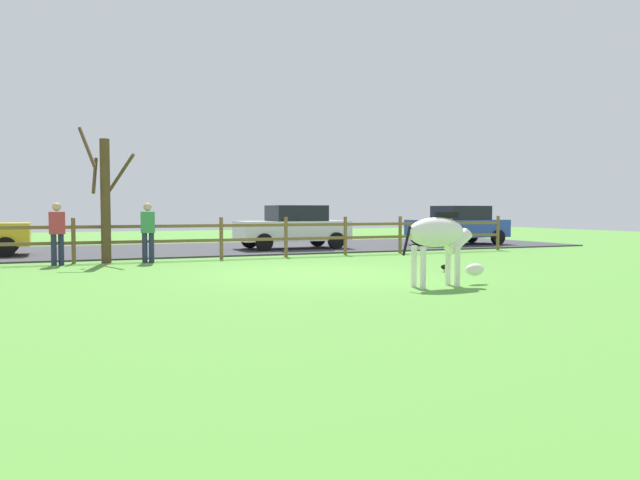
{
  "coord_description": "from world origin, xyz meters",
  "views": [
    {
      "loc": [
        -5.14,
        -12.67,
        1.45
      ],
      "look_at": [
        0.55,
        0.81,
        0.72
      ],
      "focal_mm": 34.13,
      "sensor_mm": 36.0,
      "label": 1
    }
  ],
  "objects_px": {
    "crow_on_grass": "(445,267)",
    "visitor_left_of_tree": "(148,230)",
    "bare_tree": "(105,197)",
    "parked_car_white": "(293,227)",
    "parked_car_blue": "(458,225)",
    "zebra": "(440,238)",
    "visitor_right_of_tree": "(57,231)"
  },
  "relations": [
    {
      "from": "bare_tree",
      "to": "parked_car_white",
      "type": "bearing_deg",
      "value": 25.34
    },
    {
      "from": "zebra",
      "to": "visitor_left_of_tree",
      "type": "height_order",
      "value": "visitor_left_of_tree"
    },
    {
      "from": "zebra",
      "to": "crow_on_grass",
      "type": "bearing_deg",
      "value": 53.4
    },
    {
      "from": "bare_tree",
      "to": "visitor_right_of_tree",
      "type": "bearing_deg",
      "value": -168.34
    },
    {
      "from": "bare_tree",
      "to": "zebra",
      "type": "height_order",
      "value": "bare_tree"
    },
    {
      "from": "crow_on_grass",
      "to": "parked_car_white",
      "type": "xyz_separation_m",
      "value": [
        -0.55,
        8.69,
        0.72
      ]
    },
    {
      "from": "crow_on_grass",
      "to": "visitor_right_of_tree",
      "type": "bearing_deg",
      "value": 147.52
    },
    {
      "from": "parked_car_white",
      "to": "visitor_right_of_tree",
      "type": "distance_m",
      "value": 8.51
    },
    {
      "from": "parked_car_blue",
      "to": "visitor_left_of_tree",
      "type": "xyz_separation_m",
      "value": [
        -12.62,
        -3.39,
        0.06
      ]
    },
    {
      "from": "zebra",
      "to": "visitor_left_of_tree",
      "type": "bearing_deg",
      "value": 120.85
    },
    {
      "from": "parked_car_blue",
      "to": "visitor_right_of_tree",
      "type": "bearing_deg",
      "value": -167.59
    },
    {
      "from": "crow_on_grass",
      "to": "visitor_right_of_tree",
      "type": "relative_size",
      "value": 0.13
    },
    {
      "from": "bare_tree",
      "to": "crow_on_grass",
      "type": "relative_size",
      "value": 17.15
    },
    {
      "from": "parked_car_blue",
      "to": "visitor_right_of_tree",
      "type": "relative_size",
      "value": 2.46
    },
    {
      "from": "crow_on_grass",
      "to": "parked_car_white",
      "type": "height_order",
      "value": "parked_car_white"
    },
    {
      "from": "crow_on_grass",
      "to": "parked_car_blue",
      "type": "relative_size",
      "value": 0.05
    },
    {
      "from": "crow_on_grass",
      "to": "visitor_left_of_tree",
      "type": "distance_m",
      "value": 8.04
    },
    {
      "from": "bare_tree",
      "to": "visitor_left_of_tree",
      "type": "bearing_deg",
      "value": -18.59
    },
    {
      "from": "bare_tree",
      "to": "crow_on_grass",
      "type": "xyz_separation_m",
      "value": [
        7.15,
        -5.57,
        -1.68
      ]
    },
    {
      "from": "visitor_left_of_tree",
      "to": "zebra",
      "type": "bearing_deg",
      "value": -59.15
    },
    {
      "from": "parked_car_blue",
      "to": "visitor_right_of_tree",
      "type": "distance_m",
      "value": 15.26
    },
    {
      "from": "zebra",
      "to": "visitor_right_of_tree",
      "type": "xyz_separation_m",
      "value": [
        -6.71,
        7.53,
        -0.02
      ]
    },
    {
      "from": "zebra",
      "to": "crow_on_grass",
      "type": "xyz_separation_m",
      "value": [
        1.64,
        2.21,
        -0.8
      ]
    },
    {
      "from": "parked_car_white",
      "to": "crow_on_grass",
      "type": "bearing_deg",
      "value": -86.4
    },
    {
      "from": "visitor_right_of_tree",
      "to": "parked_car_blue",
      "type": "bearing_deg",
      "value": 12.41
    },
    {
      "from": "bare_tree",
      "to": "zebra",
      "type": "bearing_deg",
      "value": -54.73
    },
    {
      "from": "bare_tree",
      "to": "parked_car_blue",
      "type": "distance_m",
      "value": 14.06
    },
    {
      "from": "bare_tree",
      "to": "parked_car_white",
      "type": "xyz_separation_m",
      "value": [
        6.6,
        3.13,
        -0.96
      ]
    },
    {
      "from": "bare_tree",
      "to": "parked_car_blue",
      "type": "xyz_separation_m",
      "value": [
        13.69,
        3.03,
        -0.96
      ]
    },
    {
      "from": "zebra",
      "to": "visitor_right_of_tree",
      "type": "height_order",
      "value": "visitor_right_of_tree"
    },
    {
      "from": "parked_car_white",
      "to": "parked_car_blue",
      "type": "relative_size",
      "value": 1.0
    },
    {
      "from": "crow_on_grass",
      "to": "parked_car_blue",
      "type": "bearing_deg",
      "value": 52.72
    }
  ]
}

